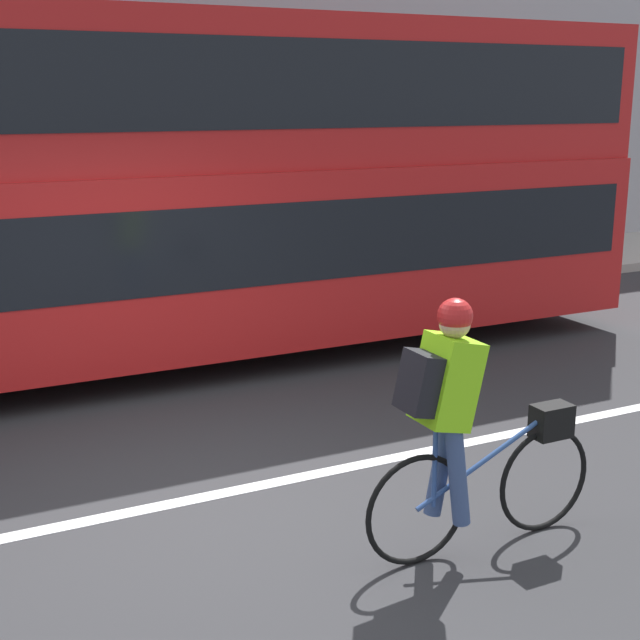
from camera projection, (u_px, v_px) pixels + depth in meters
ground_plane at (194, 496)px, 6.43m from camera, size 80.00×80.00×0.00m
road_center_line at (196, 499)px, 6.38m from camera, size 50.00×0.14×0.01m
sidewalk_curb at (44, 310)px, 11.67m from camera, size 60.00×2.53×0.14m
building_facade at (8, 54)px, 12.09m from camera, size 60.00×0.30×6.70m
bus at (198, 175)px, 9.41m from camera, size 9.86×2.46×3.59m
cyclist_on_bike at (463, 420)px, 5.43m from camera, size 1.71×0.32×1.66m
street_sign_post at (423, 189)px, 13.72m from camera, size 0.36×0.09×2.25m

